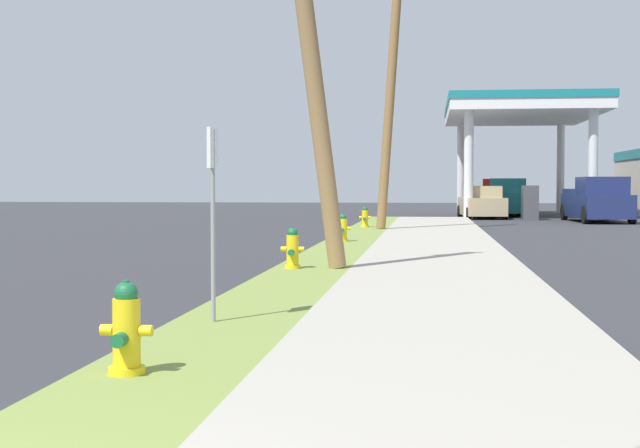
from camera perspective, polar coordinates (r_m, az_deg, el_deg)
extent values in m
cylinder|color=yellow|center=(7.43, -12.06, -8.98)|extent=(0.29, 0.29, 0.06)
cylinder|color=yellow|center=(7.38, -12.08, -6.93)|extent=(0.22, 0.22, 0.60)
sphere|color=#196038|center=(7.33, -12.11, -4.30)|extent=(0.19, 0.19, 0.19)
cylinder|color=#196038|center=(7.32, -12.11, -3.68)|extent=(0.06, 0.06, 0.05)
cylinder|color=yellow|center=(7.42, -13.26, -6.50)|extent=(0.10, 0.09, 0.09)
cylinder|color=yellow|center=(7.32, -10.89, -6.61)|extent=(0.10, 0.09, 0.09)
cylinder|color=#196038|center=(7.22, -12.52, -7.15)|extent=(0.11, 0.12, 0.11)
cylinder|color=yellow|center=(16.29, -1.74, -2.70)|extent=(0.29, 0.29, 0.06)
cylinder|color=yellow|center=(16.27, -1.74, -1.75)|extent=(0.22, 0.22, 0.60)
sphere|color=#196038|center=(16.25, -1.74, -0.56)|extent=(0.19, 0.19, 0.19)
cylinder|color=#196038|center=(16.25, -1.74, -0.28)|extent=(0.06, 0.06, 0.05)
cylinder|color=yellow|center=(16.29, -2.30, -1.58)|extent=(0.10, 0.09, 0.09)
cylinder|color=yellow|center=(16.24, -1.18, -1.59)|extent=(0.10, 0.09, 0.09)
cylinder|color=#196038|center=(16.10, -1.83, -1.80)|extent=(0.11, 0.12, 0.11)
cylinder|color=yellow|center=(24.10, 1.45, -1.02)|extent=(0.29, 0.29, 0.06)
cylinder|color=yellow|center=(24.08, 1.45, -0.38)|extent=(0.22, 0.22, 0.60)
sphere|color=#196038|center=(24.07, 1.46, 0.43)|extent=(0.19, 0.19, 0.19)
cylinder|color=#196038|center=(24.07, 1.46, 0.62)|extent=(0.06, 0.06, 0.05)
cylinder|color=yellow|center=(24.10, 1.08, -0.27)|extent=(0.10, 0.09, 0.09)
cylinder|color=yellow|center=(24.07, 1.83, -0.27)|extent=(0.10, 0.09, 0.09)
cylinder|color=#196038|center=(23.92, 1.42, -0.41)|extent=(0.11, 0.12, 0.11)
cylinder|color=yellow|center=(32.29, 2.85, -0.14)|extent=(0.29, 0.29, 0.06)
cylinder|color=yellow|center=(32.28, 2.85, 0.34)|extent=(0.22, 0.22, 0.60)
sphere|color=#196038|center=(32.27, 2.85, 0.94)|extent=(0.19, 0.19, 0.19)
cylinder|color=#196038|center=(32.27, 2.85, 1.08)|extent=(0.06, 0.06, 0.05)
cylinder|color=yellow|center=(32.29, 2.57, 0.42)|extent=(0.10, 0.09, 0.09)
cylinder|color=yellow|center=(32.27, 3.13, 0.42)|extent=(0.10, 0.09, 0.09)
cylinder|color=#196038|center=(32.11, 2.83, 0.32)|extent=(0.11, 0.12, 0.11)
cylinder|color=#937047|center=(16.15, -0.76, 11.94)|extent=(1.41, 1.28, 8.31)
cylinder|color=olive|center=(31.47, 4.51, 9.17)|extent=(1.11, 1.07, 10.35)
cylinder|color=gray|center=(9.94, -6.76, -0.13)|extent=(0.05, 0.05, 2.10)
cube|color=white|center=(9.94, -6.78, 4.77)|extent=(0.04, 0.36, 0.44)
cylinder|color=silver|center=(42.89, 9.34, 3.67)|extent=(0.44, 0.44, 5.08)
cylinder|color=silver|center=(43.50, 16.81, 3.58)|extent=(0.44, 0.44, 5.08)
cylinder|color=silver|center=(53.22, 8.86, 3.43)|extent=(0.44, 0.44, 5.08)
cylinder|color=silver|center=(53.71, 14.91, 3.37)|extent=(0.44, 0.44, 5.08)
cube|color=white|center=(48.38, 12.47, 6.81)|extent=(7.45, 12.14, 0.50)
cube|color=#197A7F|center=(48.41, 12.47, 7.32)|extent=(7.55, 12.24, 0.36)
cube|color=#47474C|center=(43.10, 13.08, 1.32)|extent=(0.70, 1.10, 1.60)
cube|color=#47474C|center=(53.39, 11.88, 1.54)|extent=(0.70, 1.10, 1.60)
cube|color=tan|center=(44.60, 10.15, 1.11)|extent=(2.17, 4.63, 0.85)
cube|color=tan|center=(44.36, 10.19, 2.01)|extent=(1.76, 2.15, 0.56)
cylinder|color=black|center=(46.18, 8.80, 0.80)|extent=(0.27, 0.62, 0.60)
cylinder|color=black|center=(46.41, 10.91, 0.80)|extent=(0.27, 0.62, 0.60)
cylinder|color=black|center=(42.81, 9.31, 0.67)|extent=(0.27, 0.62, 0.60)
cylinder|color=black|center=(43.05, 11.58, 0.66)|extent=(0.27, 0.62, 0.60)
cube|color=#BCBCC1|center=(55.11, 10.14, 1.36)|extent=(1.89, 4.53, 0.85)
cube|color=#BCBCC1|center=(54.88, 10.16, 2.09)|extent=(1.63, 2.05, 0.56)
cylinder|color=black|center=(56.76, 9.15, 1.11)|extent=(0.23, 0.60, 0.60)
cylinder|color=black|center=(56.88, 10.88, 1.10)|extent=(0.23, 0.60, 0.60)
cylinder|color=black|center=(53.36, 9.35, 1.02)|extent=(0.23, 0.60, 0.60)
cylinder|color=black|center=(53.49, 11.19, 1.01)|extent=(0.23, 0.60, 0.60)
cube|color=red|center=(51.09, 11.24, 1.40)|extent=(2.27, 5.49, 1.00)
cube|color=red|center=(52.06, 11.22, 2.39)|extent=(1.94, 2.14, 0.76)
cube|color=red|center=(49.90, 11.28, 2.09)|extent=(2.03, 3.01, 0.24)
cylinder|color=black|center=(53.23, 10.15, 1.10)|extent=(0.26, 0.77, 0.76)
cylinder|color=black|center=(53.28, 12.20, 1.08)|extent=(0.26, 0.77, 0.76)
cylinder|color=black|center=(48.94, 10.19, 0.98)|extent=(0.26, 0.77, 0.76)
cylinder|color=black|center=(48.99, 12.41, 0.96)|extent=(0.26, 0.77, 0.76)
cube|color=navy|center=(41.42, 17.00, 1.10)|extent=(2.31, 5.51, 1.00)
cube|color=navy|center=(40.46, 17.34, 2.31)|extent=(1.95, 2.15, 0.76)
cube|color=navy|center=(42.57, 16.64, 1.98)|extent=(2.04, 3.02, 0.24)
cylinder|color=black|center=(39.58, 19.06, 0.54)|extent=(0.26, 0.77, 0.76)
cylinder|color=black|center=(39.12, 16.37, 0.55)|extent=(0.26, 0.77, 0.76)
cylinder|color=black|center=(43.74, 17.56, 0.73)|extent=(0.26, 0.77, 0.76)
cylinder|color=black|center=(43.32, 15.12, 0.74)|extent=(0.26, 0.77, 0.76)
cube|color=#197075|center=(48.23, 11.75, 1.34)|extent=(2.31, 5.51, 1.00)
cube|color=#197075|center=(49.19, 11.73, 2.38)|extent=(1.95, 2.15, 0.76)
cube|color=#197075|center=(47.03, 11.80, 2.06)|extent=(2.04, 3.02, 0.24)
cylinder|color=black|center=(50.37, 10.60, 1.02)|extent=(0.26, 0.77, 0.76)
cylinder|color=black|center=(50.42, 12.76, 1.00)|extent=(0.26, 0.77, 0.76)
cylinder|color=black|center=(46.07, 10.64, 0.89)|extent=(0.26, 0.77, 0.76)
cylinder|color=black|center=(46.13, 13.00, 0.87)|extent=(0.26, 0.77, 0.76)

